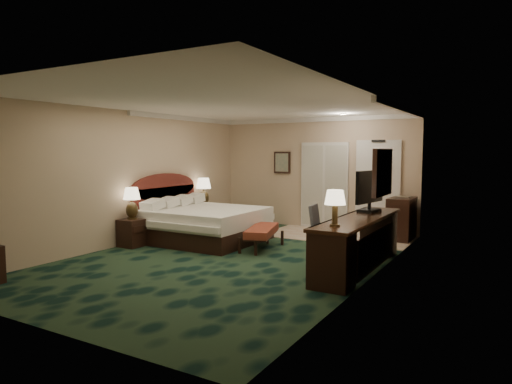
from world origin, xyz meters
The scene contains 24 objects.
floor centered at (0.00, 0.00, 0.00)m, with size 5.00×7.50×0.00m, color black.
ceiling centered at (0.00, 0.00, 2.70)m, with size 5.00×7.50×0.00m, color white.
wall_back centered at (0.00, 3.75, 1.35)m, with size 5.00×0.00×2.70m, color tan.
wall_front centered at (0.00, -3.75, 1.35)m, with size 5.00×0.00×2.70m, color tan.
wall_left centered at (-2.50, 0.00, 1.35)m, with size 0.00×7.50×2.70m, color tan.
wall_right centered at (2.50, 0.00, 1.35)m, with size 0.00×7.50×2.70m, color tan.
crown_molding centered at (0.00, 0.00, 2.65)m, with size 5.00×7.50×0.10m, color silver, non-canonical shape.
tile_patch centered at (0.90, 2.90, 0.01)m, with size 3.20×1.70×0.01m, color beige.
headboard centered at (-2.44, 1.00, 0.70)m, with size 0.12×2.00×1.40m, color #48120D, non-canonical shape.
entry_door centered at (1.55, 3.72, 1.05)m, with size 1.02×0.06×2.18m, color silver.
closet_doors centered at (0.25, 3.71, 1.05)m, with size 1.20×0.06×2.10m, color #B9B6A1.
wall_art centered at (-0.90, 3.71, 1.60)m, with size 0.45×0.06×0.55m, color slate.
wall_mirror centered at (2.46, 0.60, 1.55)m, with size 0.05×0.95×0.75m, color white.
bed centered at (-1.31, 0.99, 0.34)m, with size 2.18×2.02×0.69m, color white.
nightstand_near centered at (-2.26, -0.15, 0.27)m, with size 0.44×0.50×0.54m, color black.
nightstand_far centered at (-2.26, 2.19, 0.28)m, with size 0.45×0.51×0.56m, color black.
lamp_near centered at (-2.27, -0.16, 0.86)m, with size 0.33×0.33×0.63m, color black, non-canonical shape.
lamp_far centered at (-2.29, 2.24, 0.90)m, with size 0.36×0.36×0.68m, color black, non-canonical shape.
bed_bench centered at (0.10, 0.89, 0.21)m, with size 0.44×1.27×0.43m, color maroon.
desk centered at (2.17, 0.35, 0.42)m, with size 0.63×2.91×0.84m, color black.
tv centered at (2.12, 1.08, 1.20)m, with size 0.08×0.92×0.72m, color black.
desk_lamp centered at (2.14, -0.66, 1.10)m, with size 0.30×0.30×0.52m, color black, non-canonical shape.
desk_chair centered at (1.71, 0.22, 0.51)m, with size 0.59×0.55×1.01m, color #464753, non-canonical shape.
minibar centered at (2.21, 3.20, 0.45)m, with size 0.48×0.86×0.90m, color black.
Camera 1 is at (4.35, -6.68, 1.89)m, focal length 32.00 mm.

